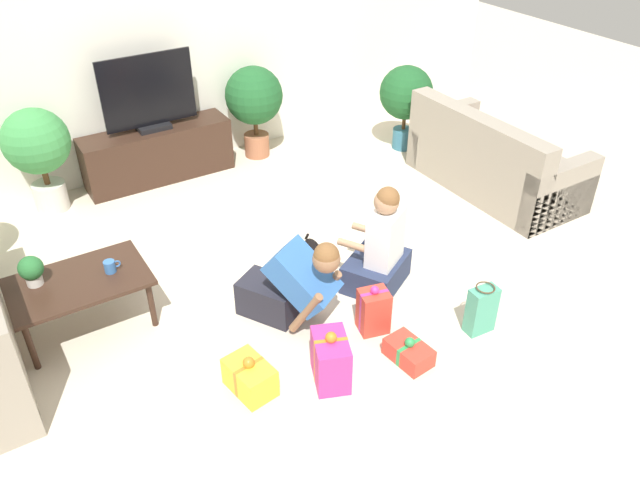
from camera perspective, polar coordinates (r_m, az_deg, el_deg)
ground_plane at (r=5.02m, az=-1.68°, el=-4.24°), size 16.00×16.00×0.00m
wall_back at (r=6.61m, az=-14.07°, el=17.17°), size 8.40×0.06×2.60m
sofa_right at (r=6.45m, az=15.47°, el=6.92°), size 0.84×1.74×0.84m
coffee_table at (r=4.73m, az=-21.17°, el=-3.89°), size 0.95×0.61×0.42m
tv_console at (r=6.65m, az=-14.59°, el=7.63°), size 1.50×0.39×0.55m
tv at (r=6.41m, az=-15.38°, el=12.52°), size 0.92×0.20×0.75m
potted_plant_corner_right at (r=7.03m, az=7.87°, el=12.96°), size 0.58×0.58×0.94m
potted_plant_back_left at (r=6.27m, az=-24.42°, el=7.74°), size 0.60×0.60×1.00m
potted_plant_back_right at (r=6.82m, az=-6.04°, el=12.68°), size 0.61×0.61×1.00m
person_kneeling at (r=4.49m, az=-2.59°, el=-4.07°), size 0.65×0.81×0.77m
person_sitting at (r=4.87m, az=5.49°, el=-1.04°), size 0.65×0.62×0.89m
dog at (r=5.02m, az=-0.51°, el=-1.29°), size 0.21×0.47×0.30m
gift_box_a at (r=4.14m, az=0.99°, el=-10.89°), size 0.32×0.39×0.41m
gift_box_b at (r=4.39m, az=8.11°, el=-10.10°), size 0.23×0.34×0.20m
gift_box_c at (r=4.53m, az=4.92°, el=-6.47°), size 0.24×0.22×0.39m
gift_box_d at (r=4.15m, az=-6.43°, el=-12.33°), size 0.27×0.37×0.28m
gift_bag_a at (r=4.64m, az=14.54°, el=-6.19°), size 0.22×0.14×0.40m
mug at (r=4.68m, az=-18.63°, el=-2.31°), size 0.12×0.08×0.09m
tabletop_plant at (r=4.71m, az=-24.89°, el=-2.49°), size 0.17×0.17×0.22m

